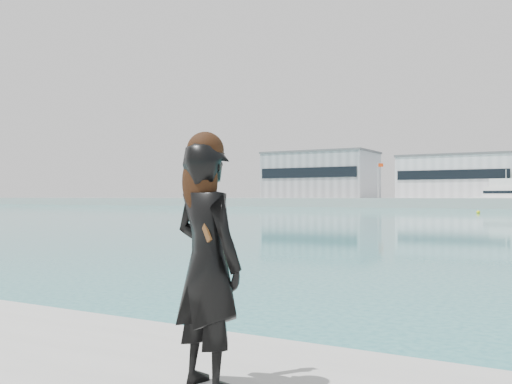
% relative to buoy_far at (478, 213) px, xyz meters
% --- Properties ---
extents(warehouse_grey_left, '(26.52, 16.36, 11.50)m').
position_rel_buoy_far_xyz_m(warehouse_grey_left, '(-44.85, 51.00, 7.76)').
color(warehouse_grey_left, gray).
rests_on(warehouse_grey_left, far_quay).
extents(warehouse_white, '(24.48, 15.35, 9.50)m').
position_rel_buoy_far_xyz_m(warehouse_white, '(-11.85, 51.00, 6.76)').
color(warehouse_white, silver).
rests_on(warehouse_white, far_quay).
extents(flagpole_left, '(1.28, 0.16, 8.00)m').
position_rel_buoy_far_xyz_m(flagpole_left, '(-27.75, 44.02, 6.54)').
color(flagpole_left, silver).
rests_on(flagpole_left, far_quay).
extents(buoy_far, '(0.50, 0.50, 0.50)m').
position_rel_buoy_far_xyz_m(buoy_far, '(0.00, 0.00, 0.00)').
color(buoy_far, yellow).
rests_on(buoy_far, ground).
extents(woman, '(0.74, 0.59, 1.85)m').
position_rel_buoy_far_xyz_m(woman, '(9.79, -77.49, 1.74)').
color(woman, black).
rests_on(woman, near_quay).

